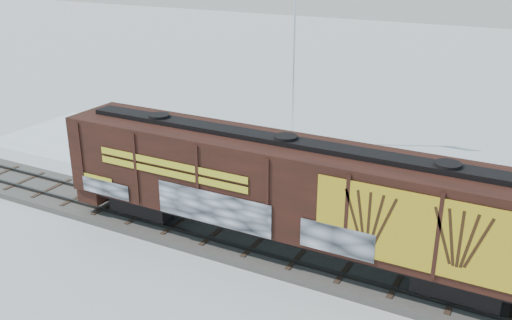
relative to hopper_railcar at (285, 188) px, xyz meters
The scene contains 8 objects.
ground 4.45m from the hopper_railcar, behind, with size 500.00×500.00×0.00m, color white.
rail_track 4.35m from the hopper_railcar, behind, with size 50.00×3.40×0.43m.
parking_strip 8.72m from the hopper_railcar, 113.34° to the left, with size 40.00×8.00×0.03m, color white.
hopper_railcar is the anchor object (origin of this frame).
flagpole 14.22m from the hopper_railcar, 113.19° to the left, with size 2.30×0.90×11.58m.
car_silver 15.68m from the hopper_railcar, 146.87° to the left, with size 1.69×4.21×1.43m, color #9FA1A6.
car_white 6.89m from the hopper_railcar, 111.53° to the left, with size 1.65×4.73×1.56m, color silver.
car_dark 9.54m from the hopper_railcar, 57.45° to the left, with size 2.10×5.16×1.50m, color black.
Camera 1 is at (11.98, -18.60, 12.12)m, focal length 40.00 mm.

